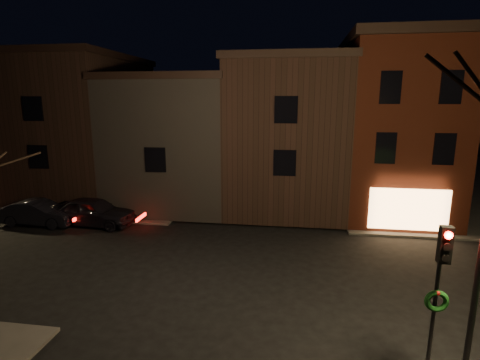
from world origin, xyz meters
name	(u,v)px	position (x,y,z in m)	size (l,w,h in m)	color
ground	(242,270)	(0.00, 0.00, 0.00)	(120.00, 120.00, 0.00)	black
sidewalk_far_left	(76,170)	(-20.00, 20.00, 0.06)	(30.00, 30.00, 0.12)	#2D2B28
corner_building	(396,127)	(8.00, 9.47, 5.40)	(6.50, 8.50, 10.50)	#41160B
row_building_a	(288,134)	(1.50, 10.50, 4.83)	(7.30, 10.30, 9.40)	black
row_building_b	(182,140)	(-5.75, 10.50, 4.33)	(7.80, 10.30, 8.40)	black
row_building_c	(84,127)	(-13.00, 10.50, 5.08)	(7.30, 10.30, 9.90)	black
traffic_signal	(440,279)	(5.60, -5.51, 2.81)	(0.58, 0.38, 4.05)	black
parked_car_a	(94,212)	(-9.20, 4.50, 0.81)	(1.90, 4.73, 1.61)	black
parked_car_b	(39,213)	(-12.31, 4.07, 0.71)	(1.50, 4.31, 1.42)	black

